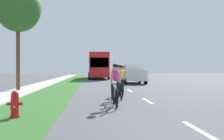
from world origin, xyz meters
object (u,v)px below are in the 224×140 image
(cyclist_lead, at_px, (115,84))
(cyclist_distant, at_px, (121,80))
(fire_hydrant_red, at_px, (15,105))
(suv_white, at_px, (133,73))
(cyclist_trailing, at_px, (120,81))
(bus_red, at_px, (98,65))
(street_tree_near, at_px, (18,7))

(cyclist_lead, distance_m, cyclist_distant, 4.09)
(fire_hydrant_red, xyz_separation_m, suv_white, (6.13, 16.46, 0.58))
(cyclist_trailing, bearing_deg, cyclist_distant, 80.99)
(suv_white, xyz_separation_m, bus_red, (-3.06, 12.05, 1.03))
(bus_red, bearing_deg, cyclist_trailing, -88.99)
(bus_red, bearing_deg, street_tree_near, -105.89)
(bus_red, height_order, street_tree_near, street_tree_near)
(cyclist_lead, bearing_deg, suv_white, 78.03)
(cyclist_trailing, relative_size, suv_white, 0.37)
(fire_hydrant_red, distance_m, bus_red, 28.72)
(bus_red, relative_size, street_tree_near, 1.67)
(fire_hydrant_red, relative_size, bus_red, 0.07)
(fire_hydrant_red, relative_size, cyclist_lead, 0.44)
(cyclist_trailing, bearing_deg, fire_hydrant_red, -129.28)
(cyclist_trailing, height_order, cyclist_distant, same)
(cyclist_trailing, distance_m, street_tree_near, 8.81)
(suv_white, bearing_deg, bus_red, 104.23)
(cyclist_lead, xyz_separation_m, cyclist_trailing, (0.45, 2.36, 0.00))
(cyclist_lead, distance_m, street_tree_near, 9.98)
(street_tree_near, bearing_deg, suv_white, 41.21)
(fire_hydrant_red, distance_m, cyclist_trailing, 5.55)
(cyclist_distant, xyz_separation_m, street_tree_near, (-6.27, 2.94, 4.50))
(street_tree_near, bearing_deg, cyclist_trailing, -37.51)
(fire_hydrant_red, distance_m, cyclist_lead, 3.64)
(cyclist_trailing, distance_m, cyclist_distant, 1.69)
(fire_hydrant_red, height_order, suv_white, suv_white)
(fire_hydrant_red, height_order, street_tree_near, street_tree_near)
(fire_hydrant_red, height_order, cyclist_trailing, cyclist_trailing)
(street_tree_near, bearing_deg, cyclist_lead, -51.43)
(cyclist_trailing, relative_size, cyclist_distant, 1.00)
(street_tree_near, bearing_deg, fire_hydrant_red, -74.27)
(cyclist_lead, bearing_deg, fire_hydrant_red, -147.74)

